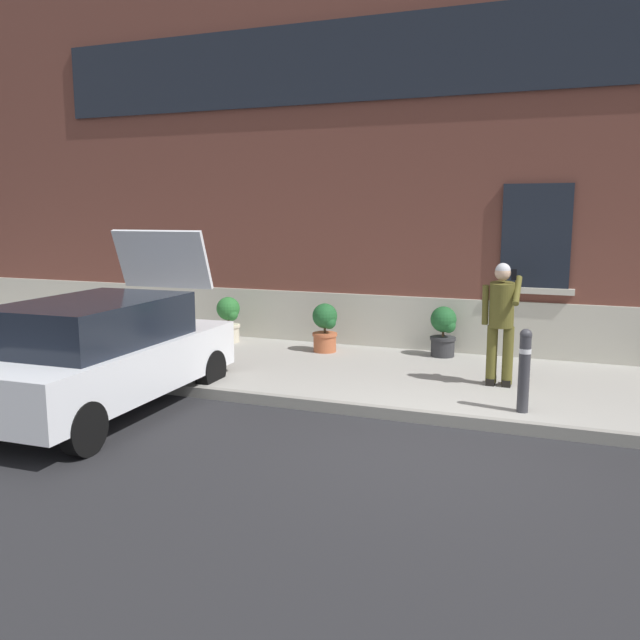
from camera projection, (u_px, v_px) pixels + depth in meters
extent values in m
plane|color=#232326|center=(420.00, 449.00, 7.33)|extent=(80.00, 80.00, 0.00)
cube|color=#99968E|center=(462.00, 383.00, 9.90)|extent=(24.00, 3.60, 0.15)
cube|color=gray|center=(437.00, 418.00, 8.19)|extent=(24.00, 0.12, 0.15)
cube|color=brown|center=(492.00, 145.00, 11.60)|extent=(24.00, 1.40, 7.50)
cube|color=#BCB7A8|center=(479.00, 331.00, 11.46)|extent=(24.00, 0.08, 1.10)
cube|color=black|center=(536.00, 236.00, 10.88)|extent=(1.10, 0.06, 1.70)
cube|color=#BCB7A8|center=(533.00, 291.00, 11.00)|extent=(1.30, 0.12, 0.10)
cube|color=black|center=(490.00, 48.00, 10.70)|extent=(16.80, 0.06, 1.40)
cube|color=white|center=(103.00, 366.00, 8.62)|extent=(1.86, 4.05, 0.64)
cube|color=black|center=(93.00, 322.00, 8.38)|extent=(1.60, 2.44, 0.56)
cube|color=black|center=(185.00, 352.00, 10.53)|extent=(1.66, 0.14, 0.20)
cube|color=yellow|center=(185.00, 340.00, 10.50)|extent=(0.52, 0.03, 0.12)
cube|color=#B21414|center=(143.00, 322.00, 10.70)|extent=(0.16, 0.04, 0.18)
cube|color=#B21414|center=(227.00, 327.00, 10.20)|extent=(0.16, 0.04, 0.18)
cube|color=white|center=(162.00, 259.00, 9.76)|extent=(1.50, 0.40, 0.87)
cylinder|color=black|center=(83.00, 429.00, 7.11)|extent=(0.22, 0.61, 0.60)
cylinder|color=black|center=(120.00, 362.00, 10.24)|extent=(0.22, 0.61, 0.60)
cylinder|color=black|center=(211.00, 370.00, 9.71)|extent=(0.22, 0.61, 0.60)
cylinder|color=#333338|center=(524.00, 374.00, 8.13)|extent=(0.14, 0.14, 0.95)
sphere|color=#333338|center=(526.00, 335.00, 8.05)|extent=(0.15, 0.15, 0.15)
cylinder|color=silver|center=(525.00, 351.00, 8.08)|extent=(0.15, 0.15, 0.06)
cylinder|color=#514C1E|center=(492.00, 354.00, 9.40)|extent=(0.15, 0.15, 0.82)
cube|color=black|center=(491.00, 381.00, 9.52)|extent=(0.12, 0.28, 0.10)
cylinder|color=#514C1E|center=(508.00, 355.00, 9.32)|extent=(0.15, 0.15, 0.82)
cube|color=black|center=(507.00, 382.00, 9.44)|extent=(0.12, 0.28, 0.10)
cylinder|color=#514C1E|center=(502.00, 305.00, 9.22)|extent=(0.34, 0.39, 0.65)
sphere|color=tan|center=(503.00, 273.00, 9.11)|extent=(0.22, 0.22, 0.22)
sphere|color=silver|center=(503.00, 271.00, 9.11)|extent=(0.21, 0.21, 0.21)
cylinder|color=#514C1E|center=(485.00, 305.00, 9.28)|extent=(0.09, 0.14, 0.57)
cylinder|color=#514C1E|center=(517.00, 291.00, 9.10)|extent=(0.09, 0.44, 0.39)
cube|color=black|center=(514.00, 275.00, 9.04)|extent=(0.07, 0.02, 0.15)
cylinder|color=beige|center=(229.00, 333.00, 12.57)|extent=(0.40, 0.40, 0.34)
cylinder|color=beige|center=(229.00, 326.00, 12.55)|extent=(0.44, 0.44, 0.05)
cylinder|color=#47331E|center=(228.00, 318.00, 12.53)|extent=(0.04, 0.04, 0.24)
sphere|color=#286B2D|center=(228.00, 309.00, 12.50)|extent=(0.44, 0.44, 0.44)
sphere|color=#286B2D|center=(232.00, 314.00, 12.43)|extent=(0.24, 0.24, 0.24)
cylinder|color=#B25B38|center=(325.00, 342.00, 11.70)|extent=(0.40, 0.40, 0.34)
cylinder|color=#B25B38|center=(325.00, 334.00, 11.68)|extent=(0.44, 0.44, 0.05)
cylinder|color=#47331E|center=(325.00, 326.00, 11.66)|extent=(0.04, 0.04, 0.24)
sphere|color=#1E5628|center=(325.00, 316.00, 11.63)|extent=(0.44, 0.44, 0.44)
sphere|color=#1E5628|center=(329.00, 322.00, 11.56)|extent=(0.24, 0.24, 0.24)
cylinder|color=#2D2D30|center=(443.00, 346.00, 11.33)|extent=(0.40, 0.40, 0.34)
cylinder|color=#2D2D30|center=(443.00, 338.00, 11.31)|extent=(0.44, 0.44, 0.05)
cylinder|color=#47331E|center=(443.00, 330.00, 11.29)|extent=(0.04, 0.04, 0.24)
sphere|color=#1E5628|center=(443.00, 319.00, 11.26)|extent=(0.44, 0.44, 0.44)
sphere|color=#1E5628|center=(449.00, 326.00, 11.19)|extent=(0.24, 0.24, 0.24)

